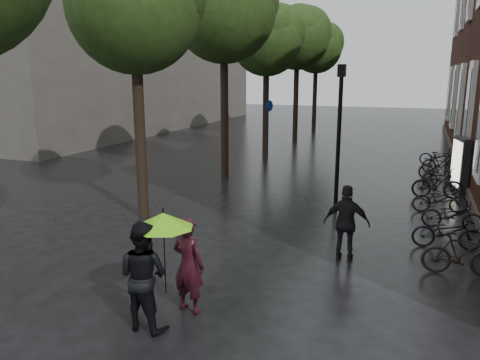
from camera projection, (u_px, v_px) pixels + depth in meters
The scene contains 10 objects.
bg_building at pixel (92, 40), 38.28m from camera, with size 16.00×30.00×14.00m, color #47423D.
street_trees at pixel (247, 28), 21.13m from camera, with size 4.33×34.03×8.91m.
person_burgundy at pixel (188, 265), 8.51m from camera, with size 0.66×0.43×1.81m, color black.
person_black at pixel (143, 275), 7.94m from camera, with size 0.93×0.73×1.92m, color black.
lime_umbrella at pixel (163, 220), 7.95m from camera, with size 1.05×1.05×1.56m.
pedestrian_walking at pixel (347, 223), 10.88m from camera, with size 1.06×0.44×1.81m, color black.
parked_bicycles at pixel (443, 187), 16.27m from camera, with size 2.02×14.06×1.03m.
ad_lightbox at pixel (460, 165), 17.29m from camera, with size 0.31×1.35×2.03m.
lamp_post at pixel (339, 124), 14.41m from camera, with size 0.24×0.24×4.59m.
cycle_sign at pixel (268, 121), 23.47m from camera, with size 0.16×0.55×3.02m.
Camera 1 is at (3.64, -4.87, 4.30)m, focal length 35.00 mm.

